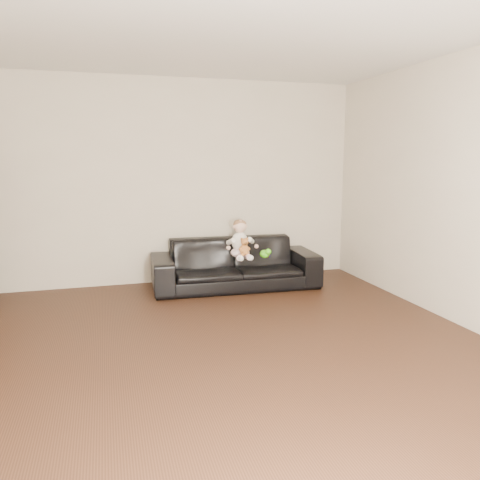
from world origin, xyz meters
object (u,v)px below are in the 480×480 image
object	(u,v)px
toy_green	(265,254)
toy_blue_disc	(266,256)
teddy_bear	(244,247)
baby	(240,241)
toy_rattle	(267,255)
sofa	(235,263)

from	to	relation	value
toy_green	toy_blue_disc	world-z (taller)	toy_green
teddy_bear	toy_blue_disc	size ratio (longest dim) A/B	1.97
baby	toy_rattle	size ratio (longest dim) A/B	6.61
sofa	toy_green	distance (m)	0.41
baby	teddy_bear	size ratio (longest dim) A/B	2.21
baby	toy_blue_disc	size ratio (longest dim) A/B	4.34
baby	teddy_bear	xyz separation A→B (m)	(0.01, -0.14, -0.05)
toy_green	toy_blue_disc	xyz separation A→B (m)	(0.05, 0.09, -0.04)
baby	toy_green	bearing A→B (deg)	-9.17
toy_green	toy_blue_disc	bearing A→B (deg)	62.27
sofa	teddy_bear	xyz separation A→B (m)	(0.05, -0.26, 0.26)
baby	toy_blue_disc	bearing A→B (deg)	8.59
teddy_bear	toy_green	bearing A→B (deg)	18.89
baby	toy_green	size ratio (longest dim) A/B	3.24
toy_green	toy_rattle	world-z (taller)	toy_green
sofa	toy_blue_disc	size ratio (longest dim) A/B	18.86
baby	toy_blue_disc	xyz separation A→B (m)	(0.33, -0.00, -0.20)
baby	teddy_bear	distance (m)	0.15
toy_blue_disc	baby	bearing A→B (deg)	179.35
teddy_bear	toy_blue_disc	xyz separation A→B (m)	(0.32, 0.14, -0.15)
toy_blue_disc	toy_rattle	bearing A→B (deg)	-100.97
toy_rattle	toy_blue_disc	distance (m)	0.09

